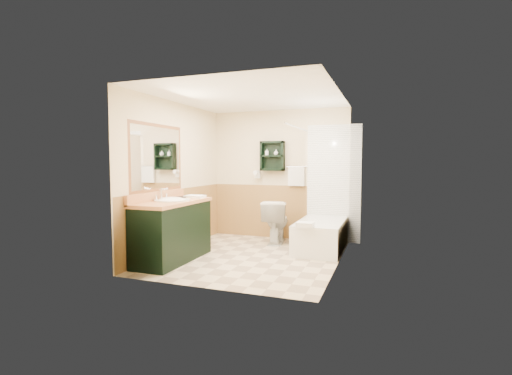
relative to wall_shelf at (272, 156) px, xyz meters
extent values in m
plane|color=beige|center=(0.10, -1.41, -1.55)|extent=(3.00, 3.00, 0.00)
cube|color=#F4E9BE|center=(0.10, 0.11, -0.35)|extent=(2.60, 0.04, 2.40)
cube|color=#F4E9BE|center=(-1.22, -1.41, -0.35)|extent=(0.04, 3.00, 2.40)
cube|color=#F4E9BE|center=(1.42, -1.41, -0.35)|extent=(0.04, 3.00, 2.40)
cube|color=white|center=(0.10, -1.41, 0.87)|extent=(2.60, 3.00, 0.04)
cube|color=black|center=(0.00, 0.00, 0.00)|extent=(0.45, 0.15, 0.55)
cylinder|color=silver|center=(0.63, -0.66, 0.45)|extent=(0.03, 1.60, 0.03)
cube|color=black|center=(-0.89, -2.00, -1.11)|extent=(0.59, 1.39, 0.88)
cube|color=white|center=(1.03, -0.54, -1.31)|extent=(0.72, 1.50, 0.48)
imported|color=white|center=(0.18, -0.34, -1.17)|extent=(0.52, 0.82, 0.75)
cube|color=white|center=(-0.79, -1.51, -0.65)|extent=(0.28, 0.22, 0.04)
imported|color=black|center=(-1.06, -1.58, -0.55)|extent=(0.17, 0.04, 0.23)
cube|color=white|center=(0.90, -1.24, -1.04)|extent=(0.24, 0.20, 0.07)
imported|color=white|center=(-0.10, -0.01, 0.04)|extent=(0.06, 0.12, 0.05)
imported|color=white|center=(0.07, -0.01, 0.06)|extent=(0.10, 0.12, 0.08)
camera|label=1|loc=(2.05, -6.61, -0.11)|focal=26.00mm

